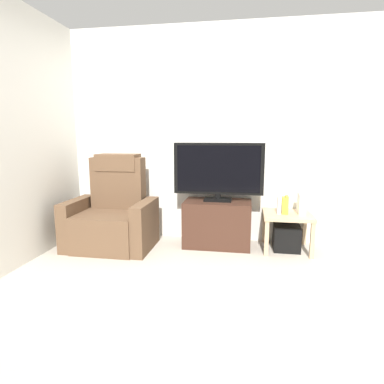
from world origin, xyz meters
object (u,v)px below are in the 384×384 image
object	(u,v)px
book_leftmost	(279,205)
tv_stand	(217,223)
recliner_armchair	(113,215)
side_table	(287,219)
book_rightmost	(286,205)
game_console	(301,203)
subwoofer_box	(286,237)
television	(218,170)
book_middle	(283,205)

from	to	relation	value
book_leftmost	tv_stand	bearing A→B (deg)	176.58
recliner_armchair	side_table	bearing A→B (deg)	8.73
recliner_armchair	book_rightmost	size ratio (longest dim) A/B	5.27
recliner_armchair	tv_stand	bearing A→B (deg)	13.18
game_console	book_rightmost	bearing A→B (deg)	-169.73
subwoofer_box	book_leftmost	xyz separation A→B (m)	(-0.10, -0.02, 0.38)
side_table	subwoofer_box	size ratio (longest dim) A/B	1.84
television	book_middle	size ratio (longest dim) A/B	5.55
recliner_armchair	subwoofer_box	world-z (taller)	recliner_armchair
tv_stand	book_middle	xyz separation A→B (m)	(0.74, -0.04, 0.25)
book_leftmost	book_rightmost	world-z (taller)	book_rightmost
subwoofer_box	book_middle	xyz separation A→B (m)	(-0.05, -0.02, 0.38)
television	recliner_armchair	xyz separation A→B (m)	(-1.22, -0.23, -0.53)
tv_stand	recliner_armchair	bearing A→B (deg)	-170.18
tv_stand	subwoofer_box	world-z (taller)	tv_stand
tv_stand	game_console	bearing A→B (deg)	-0.71
recliner_armchair	book_rightmost	bearing A→B (deg)	8.21
book_rightmost	side_table	bearing A→B (deg)	44.10
subwoofer_box	side_table	bearing A→B (deg)	-45.00
book_leftmost	television	bearing A→B (deg)	175.04
tv_stand	book_leftmost	world-z (taller)	book_leftmost
television	side_table	size ratio (longest dim) A/B	1.94
tv_stand	book_rightmost	size ratio (longest dim) A/B	3.81
side_table	book_middle	bearing A→B (deg)	-159.49
subwoofer_box	book_leftmost	distance (m)	0.39
book_leftmost	book_rightmost	bearing A→B (deg)	0.00
subwoofer_box	game_console	distance (m)	0.43
side_table	game_console	bearing A→B (deg)	3.95
television	subwoofer_box	bearing A→B (deg)	-2.91
tv_stand	television	world-z (taller)	television
side_table	game_console	distance (m)	0.24
tv_stand	recliner_armchair	size ratio (longest dim) A/B	0.72
television	book_rightmost	distance (m)	0.86
television	recliner_armchair	bearing A→B (deg)	-169.32
television	recliner_armchair	distance (m)	1.35
book_leftmost	book_middle	world-z (taller)	book_leftmost
television	recliner_armchair	world-z (taller)	television
subwoofer_box	book_middle	world-z (taller)	book_middle
tv_stand	side_table	xyz separation A→B (m)	(0.80, -0.02, 0.09)
book_leftmost	book_rightmost	size ratio (longest dim) A/B	0.94
book_leftmost	game_console	world-z (taller)	game_console
tv_stand	side_table	distance (m)	0.80
television	game_console	size ratio (longest dim) A/B	4.42
television	game_console	world-z (taller)	television
game_console	subwoofer_box	bearing A→B (deg)	-176.05
television	book_middle	distance (m)	0.84
subwoofer_box	book_leftmost	world-z (taller)	book_leftmost
tv_stand	television	bearing A→B (deg)	90.00
recliner_armchair	book_rightmost	xyz separation A→B (m)	(2.00, 0.17, 0.16)
side_table	book_leftmost	world-z (taller)	book_leftmost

